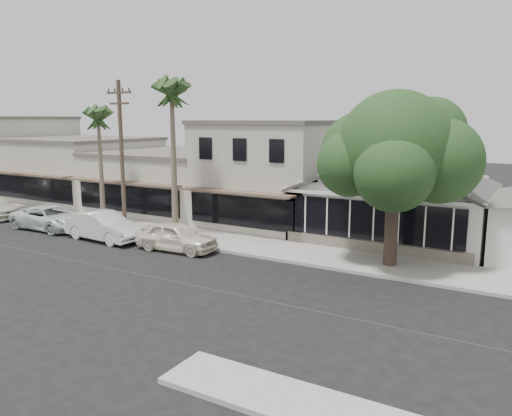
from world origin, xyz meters
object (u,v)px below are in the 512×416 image
Objects in this scene: utility_pole at (122,155)px; car_2 at (50,218)px; shade_tree at (395,152)px; car_1 at (104,226)px; car_0 at (176,236)px.

utility_pole reaches higher than car_2.
shade_tree is (15.30, 1.72, 0.57)m from utility_pole.
car_0 is at bearing -83.23° from car_1.
car_0 is 10.09m from car_2.
car_0 is (4.85, -1.17, -4.03)m from utility_pole.
shade_tree is (10.45, 2.89, 4.60)m from car_0.
utility_pole is 15.41m from shade_tree.
shade_tree is at bearing -75.24° from car_1.
car_1 is at bearing 89.80° from car_0.
car_2 is (-10.09, -0.00, -0.03)m from car_0.
utility_pole is at bearing -77.80° from car_2.
car_1 is 0.94× the size of car_2.
utility_pole reaches higher than car_1.
utility_pole is 1.81× the size of car_1.
car_0 is 0.85× the size of car_2.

